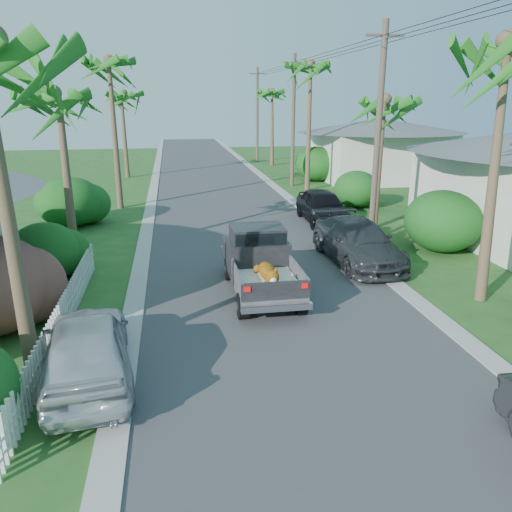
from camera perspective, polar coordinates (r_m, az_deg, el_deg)
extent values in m
plane|color=#25511E|center=(9.84, 10.84, -20.19)|extent=(120.00, 120.00, 0.00)
cube|color=#38383A|center=(32.92, -4.24, 6.93)|extent=(8.00, 100.00, 0.02)
cube|color=#A5A39E|center=(32.81, -11.78, 6.62)|extent=(0.60, 100.00, 0.06)
cube|color=#A5A39E|center=(33.58, 3.14, 7.19)|extent=(0.60, 100.00, 0.06)
cylinder|color=black|center=(14.20, -1.55, -5.72)|extent=(0.28, 0.76, 0.76)
cylinder|color=black|center=(14.51, 5.14, -5.26)|extent=(0.28, 0.76, 0.76)
cylinder|color=black|center=(17.21, -3.07, -1.53)|extent=(0.28, 0.76, 0.76)
cylinder|color=black|center=(17.47, 2.48, -1.23)|extent=(0.28, 0.76, 0.76)
cube|color=slate|center=(14.83, 1.35, -3.68)|extent=(1.90, 2.40, 0.24)
cube|color=slate|center=(14.56, -2.20, -2.50)|extent=(0.06, 2.40, 0.55)
cube|color=slate|center=(14.89, 4.84, -2.09)|extent=(0.06, 2.40, 0.55)
cube|color=black|center=(13.63, 2.28, -4.01)|extent=(1.92, 0.08, 0.52)
cube|color=silver|center=(13.65, 2.40, -5.93)|extent=(1.98, 0.18, 0.18)
cube|color=red|center=(13.41, -1.02, -3.82)|extent=(0.18, 0.05, 0.14)
cube|color=red|center=(13.72, 5.61, -3.40)|extent=(0.18, 0.05, 0.14)
cube|color=black|center=(16.41, 0.14, 0.01)|extent=(1.94, 1.65, 1.10)
cube|color=black|center=(16.21, 0.14, 2.47)|extent=(1.70, 1.35, 0.55)
cube|color=black|center=(15.58, 0.56, 1.74)|extent=(1.60, 0.05, 0.45)
cube|color=black|center=(17.63, -0.54, 0.74)|extent=(1.94, 1.20, 0.80)
cube|color=white|center=(14.76, 1.35, -2.96)|extent=(1.70, 2.10, 0.16)
ellipsoid|color=orange|center=(14.75, 1.29, -1.73)|extent=(0.48, 1.25, 0.43)
sphere|color=orange|center=(14.03, 1.86, -2.41)|extent=(0.40, 0.40, 0.40)
ellipsoid|color=white|center=(14.79, 1.28, -2.10)|extent=(0.32, 0.86, 0.18)
imported|color=#313436|center=(19.35, 11.48, 1.57)|extent=(2.46, 5.56, 1.59)
imported|color=black|center=(25.55, 7.58, 5.64)|extent=(2.05, 4.86, 1.64)
imported|color=silver|center=(11.67, -18.76, -9.91)|extent=(2.43, 4.79, 1.56)
cone|color=brown|center=(11.02, -26.31, 2.72)|extent=(0.36, 0.71, 7.01)
cone|color=brown|center=(19.83, -20.77, 8.00)|extent=(0.36, 0.61, 6.21)
cone|color=brown|center=(29.47, -15.83, 12.95)|extent=(0.36, 0.36, 8.00)
cone|color=brown|center=(41.48, -14.79, 13.09)|extent=(0.36, 0.75, 6.51)
cone|color=brown|center=(16.32, 25.47, 7.97)|extent=(0.36, 0.73, 7.51)
cone|color=brown|center=(24.40, 13.85, 9.94)|extent=(0.36, 0.54, 6.01)
cone|color=brown|center=(34.54, 6.06, 14.21)|extent=(0.36, 0.36, 8.20)
cone|color=brown|center=(48.26, 1.85, 14.33)|extent=(0.36, 0.63, 6.81)
ellipsoid|color=#124116|center=(18.48, -23.01, 0.42)|extent=(2.40, 2.64, 2.00)
ellipsoid|color=#124116|center=(26.17, -20.55, 5.82)|extent=(3.20, 3.52, 2.40)
ellipsoid|color=#124116|center=(21.71, 20.55, 3.76)|extent=(3.00, 3.30, 2.50)
ellipsoid|color=#124116|center=(29.60, 11.42, 7.51)|extent=(2.60, 2.86, 2.10)
ellipsoid|color=#124116|center=(39.11, 6.94, 10.42)|extent=(3.20, 3.52, 2.60)
cube|color=white|center=(14.19, -21.18, -6.46)|extent=(0.10, 11.00, 1.00)
cube|color=silver|center=(40.74, 13.86, 11.03)|extent=(9.00, 8.00, 3.60)
cone|color=#595B60|center=(40.57, 14.10, 14.26)|extent=(6.48, 6.48, 1.00)
cylinder|color=brown|center=(22.04, 13.75, 13.13)|extent=(0.26, 0.26, 9.00)
cube|color=brown|center=(22.13, 14.53, 23.23)|extent=(1.60, 0.10, 0.10)
cylinder|color=brown|center=(36.30, 4.27, 15.04)|extent=(0.26, 0.26, 9.00)
cube|color=brown|center=(36.36, 4.42, 21.19)|extent=(1.60, 0.10, 0.10)
cylinder|color=brown|center=(50.99, 0.14, 15.74)|extent=(0.26, 0.26, 9.00)
cube|color=brown|center=(51.03, 0.15, 20.12)|extent=(1.60, 0.10, 0.10)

